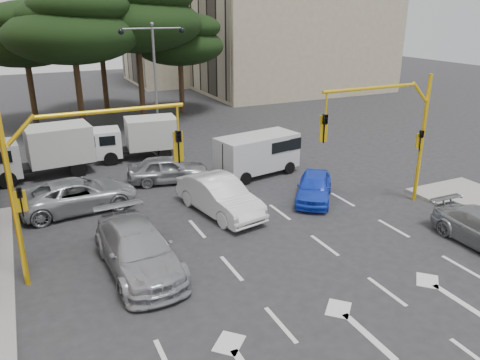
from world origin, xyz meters
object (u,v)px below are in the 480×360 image
(signal_mast_right, at_px, (394,125))
(signal_mast_left, at_px, (70,167))
(car_white_hatch, at_px, (219,196))
(car_silver_wagon, at_px, (138,249))
(car_silver_cross_b, at_px, (168,169))
(box_truck_b, at_px, (137,139))
(car_silver_cross_a, at_px, (79,195))
(van_white, at_px, (257,155))
(street_lamp_center, at_px, (154,64))
(box_truck_a, at_px, (41,152))
(car_blue_compact, at_px, (314,187))

(signal_mast_right, height_order, signal_mast_left, same)
(signal_mast_left, distance_m, car_white_hatch, 7.50)
(car_white_hatch, height_order, car_silver_wagon, car_white_hatch)
(car_white_hatch, distance_m, car_silver_cross_b, 4.92)
(signal_mast_right, xyz_separation_m, box_truck_b, (-8.62, 12.38, -2.65))
(car_white_hatch, xyz_separation_m, car_silver_cross_a, (-5.65, 3.10, -0.09))
(van_white, bearing_deg, car_silver_cross_b, -110.21)
(street_lamp_center, relative_size, box_truck_a, 1.41)
(car_silver_cross_a, xyz_separation_m, car_silver_cross_b, (4.74, 1.74, -0.01))
(car_blue_compact, xyz_separation_m, van_white, (-0.78, 4.47, 0.47))
(street_lamp_center, relative_size, van_white, 1.72)
(car_silver_wagon, distance_m, car_silver_cross_b, 8.87)
(street_lamp_center, xyz_separation_m, car_silver_cross_a, (-6.14, -8.28, -4.70))
(signal_mast_right, xyz_separation_m, van_white, (-3.36, 6.58, -2.75))
(street_lamp_center, relative_size, car_silver_wagon, 1.41)
(car_blue_compact, distance_m, car_silver_cross_b, 7.77)
(car_blue_compact, relative_size, box_truck_b, 0.78)
(car_silver_cross_a, distance_m, car_silver_cross_b, 5.05)
(box_truck_a, bearing_deg, car_silver_cross_a, -172.91)
(van_white, bearing_deg, signal_mast_right, 17.24)
(signal_mast_right, relative_size, car_silver_cross_b, 1.42)
(car_silver_cross_a, xyz_separation_m, box_truck_b, (4.33, 6.65, 0.50))
(signal_mast_left, bearing_deg, car_silver_cross_b, 54.10)
(signal_mast_left, relative_size, car_silver_wagon, 1.09)
(car_silver_wagon, xyz_separation_m, van_white, (8.42, 7.23, 0.33))
(car_silver_cross_a, xyz_separation_m, van_white, (9.59, 0.85, 0.40))
(signal_mast_right, relative_size, street_lamp_center, 0.77)
(box_truck_b, bearing_deg, box_truck_a, 106.82)
(signal_mast_right, bearing_deg, car_blue_compact, 140.85)
(car_blue_compact, distance_m, box_truck_b, 11.93)
(car_silver_cross_b, relative_size, box_truck_a, 0.77)
(signal_mast_right, height_order, car_silver_cross_a, signal_mast_right)
(street_lamp_center, distance_m, box_truck_a, 8.80)
(car_silver_cross_b, bearing_deg, car_blue_compact, -121.63)
(van_white, bearing_deg, car_white_hatch, -54.72)
(car_white_hatch, bearing_deg, box_truck_a, 117.34)
(signal_mast_left, bearing_deg, van_white, 32.68)
(van_white, xyz_separation_m, box_truck_b, (-5.26, 5.80, 0.10))
(car_blue_compact, xyz_separation_m, box_truck_b, (-6.04, 10.27, 0.57))
(signal_mast_right, relative_size, van_white, 1.33)
(car_white_hatch, bearing_deg, box_truck_b, 86.90)
(car_silver_wagon, relative_size, box_truck_b, 1.10)
(street_lamp_center, bearing_deg, car_silver_wagon, -108.73)
(car_silver_cross_b, bearing_deg, car_silver_wagon, 168.27)
(car_white_hatch, distance_m, van_white, 5.58)
(car_silver_cross_a, bearing_deg, car_silver_cross_b, -75.22)
(signal_mast_right, distance_m, box_truck_a, 18.28)
(signal_mast_right, distance_m, car_silver_cross_a, 14.50)
(signal_mast_right, xyz_separation_m, car_white_hatch, (-7.29, 2.63, -3.07))
(car_silver_cross_a, bearing_deg, car_blue_compact, -114.62)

